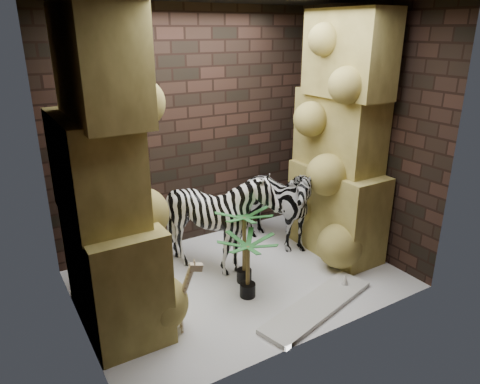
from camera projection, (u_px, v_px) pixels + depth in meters
floor at (240, 279)px, 5.11m from camera, size 3.50×3.50×0.00m
wall_back at (189, 131)px, 5.59m from camera, size 3.50×0.00×3.50m
wall_front at (320, 188)px, 3.58m from camera, size 3.50×0.00×3.50m
wall_left at (63, 182)px, 3.73m from camera, size 0.00×3.00×3.00m
wall_right at (361, 134)px, 5.44m from camera, size 0.00×3.00×3.00m
rock_pillar_left at (104, 175)px, 3.90m from camera, size 0.68×1.30×3.00m
rock_pillar_right at (342, 137)px, 5.28m from camera, size 0.58×1.25×3.00m
zebra_right at (272, 198)px, 5.68m from camera, size 0.91×1.27×1.35m
zebra_left at (220, 226)px, 5.10m from camera, size 1.21×1.42×1.16m
giraffe_toy at (169, 298)px, 4.08m from camera, size 0.41×0.23×0.76m
palm_front at (244, 246)px, 4.90m from camera, size 0.36×0.36×0.89m
palm_back at (248, 268)px, 4.66m from camera, size 0.36×0.36×0.70m
surfboard at (317, 306)px, 4.57m from camera, size 1.54×0.73×0.05m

